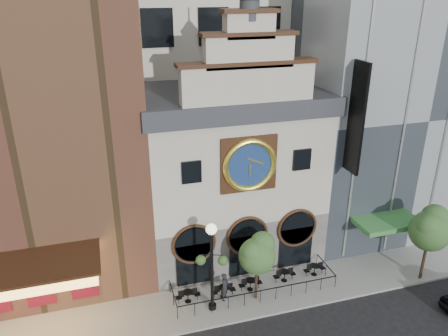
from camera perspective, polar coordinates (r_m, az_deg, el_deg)
The scene contains 15 objects.
ground at distance 28.28m, azimuth 5.65°, elevation -18.78°, with size 120.00×120.00×0.00m, color black.
sidewalk at distance 30.00m, azimuth 3.82°, elevation -15.68°, with size 44.00×5.00×0.15m, color gray.
clock_building at distance 30.98m, azimuth 0.77°, elevation -0.07°, with size 12.60×8.78×18.65m.
theater_building at distance 30.36m, azimuth -24.97°, elevation 9.07°, with size 14.00×15.60×25.00m.
retail_building at distance 37.43m, azimuth 19.33°, elevation 8.26°, with size 14.00×14.40×20.00m.
cafe_railing at distance 29.68m, azimuth 3.85°, elevation -14.89°, with size 10.60×2.60×0.90m, color black, non-canonical shape.
bistro_0 at distance 28.77m, azimuth -4.74°, elevation -16.28°, with size 1.58×0.68×0.90m.
bistro_1 at distance 29.06m, azimuth -0.07°, elevation -15.73°, with size 1.58×0.68×0.90m.
bistro_2 at distance 29.67m, azimuth 3.46°, elevation -14.85°, with size 1.58×0.68×0.90m.
bistro_3 at distance 30.64m, azimuth 7.91°, elevation -13.68°, with size 1.58×0.68×0.90m.
bistro_4 at distance 31.53m, azimuth 11.74°, elevation -12.81°, with size 1.58×0.68×0.90m.
pedestrian at distance 28.56m, azimuth 0.12°, elevation -15.25°, with size 0.70×0.46×1.92m, color black.
lamppost at distance 26.25m, azimuth -1.61°, elevation -11.67°, with size 1.85×1.04×6.00m.
tree_left at distance 27.38m, azimuth 4.40°, elevation -11.01°, with size 2.38×2.29×4.59m.
tree_right at distance 31.79m, azimuth 25.37°, elevation -7.07°, with size 2.78×2.67×5.35m.
Camera 1 is at (-8.50, -19.44, 18.69)m, focal length 35.00 mm.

